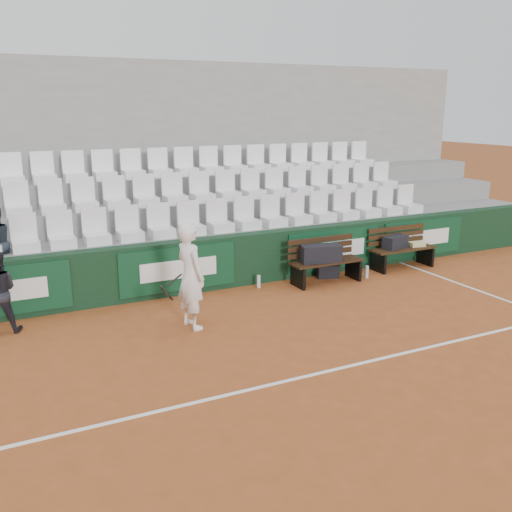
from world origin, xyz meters
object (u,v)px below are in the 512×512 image
at_px(bench_right, 402,258).
at_px(sports_bag_ground, 328,271).
at_px(water_bottle_far, 367,272).
at_px(sports_bag_right, 395,242).
at_px(tennis_player, 191,276).
at_px(water_bottle_near, 259,281).
at_px(sports_bag_left, 321,253).
at_px(bench_left, 326,272).

height_order(bench_right, sports_bag_ground, bench_right).
distance_m(sports_bag_ground, water_bottle_far, 0.79).
relative_size(sports_bag_right, tennis_player, 0.34).
bearing_deg(tennis_player, water_bottle_near, 35.90).
bearing_deg(sports_bag_ground, sports_bag_right, -2.65).
height_order(water_bottle_near, tennis_player, tennis_player).
xyz_separation_m(water_bottle_near, water_bottle_far, (2.26, -0.41, 0.01)).
xyz_separation_m(sports_bag_ground, water_bottle_far, (0.68, -0.40, -0.00)).
bearing_deg(water_bottle_far, tennis_player, -167.21).
xyz_separation_m(sports_bag_left, sports_bag_right, (2.03, 0.23, -0.03)).
bearing_deg(sports_bag_ground, water_bottle_near, 179.83).
distance_m(sports_bag_right, tennis_player, 5.25).
relative_size(sports_bag_ground, water_bottle_near, 1.74).
height_order(sports_bag_ground, water_bottle_near, sports_bag_ground).
relative_size(water_bottle_far, tennis_player, 0.15).
bearing_deg(tennis_player, water_bottle_far, 12.79).
height_order(bench_right, sports_bag_right, sports_bag_right).
distance_m(water_bottle_near, water_bottle_far, 2.30).
xyz_separation_m(sports_bag_left, tennis_player, (-3.06, -1.04, 0.23)).
xyz_separation_m(sports_bag_left, water_bottle_far, (1.06, -0.10, -0.49)).
bearing_deg(water_bottle_near, water_bottle_far, -10.28).
xyz_separation_m(sports_bag_left, sports_bag_ground, (0.37, 0.30, -0.49)).
distance_m(bench_right, water_bottle_far, 1.19).
relative_size(sports_bag_left, tennis_player, 0.46).
bearing_deg(water_bottle_far, sports_bag_ground, 149.37).
relative_size(sports_bag_left, water_bottle_near, 3.15).
bearing_deg(sports_bag_left, bench_left, 0.45).
bearing_deg(bench_left, bench_right, 4.89).
relative_size(bench_right, sports_bag_left, 1.92).
relative_size(sports_bag_right, water_bottle_far, 2.25).
distance_m(bench_left, water_bottle_near, 1.38).
bearing_deg(sports_bag_right, tennis_player, -166.05).
bearing_deg(sports_bag_right, sports_bag_left, -173.66).
bearing_deg(sports_bag_ground, bench_left, -127.28).
bearing_deg(sports_bag_right, water_bottle_near, 178.56).
xyz_separation_m(sports_bag_right, water_bottle_near, (-3.23, 0.08, -0.46)).
relative_size(bench_right, tennis_player, 0.89).
distance_m(sports_bag_left, sports_bag_right, 2.04).
bearing_deg(tennis_player, bench_right, 13.00).
bearing_deg(water_bottle_near, sports_bag_ground, -0.17).
distance_m(sports_bag_left, water_bottle_far, 1.17).
bearing_deg(tennis_player, sports_bag_ground, 21.32).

